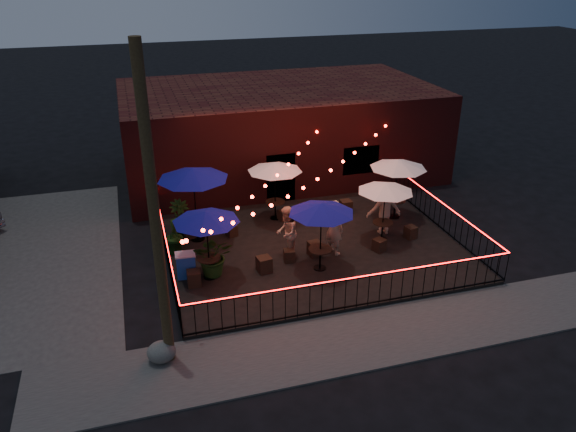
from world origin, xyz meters
The scene contains 35 objects.
ground centered at (0.00, 0.00, 0.00)m, with size 110.00×110.00×0.00m, color black.
patio centered at (0.00, 2.00, 0.07)m, with size 10.00×8.00×0.15m, color black.
sidewalk centered at (0.00, -3.25, 0.03)m, with size 18.00×2.50×0.05m, color #3E3C39.
brick_building centered at (1.00, 9.99, 2.00)m, with size 14.00×8.00×4.00m.
utility_pole centered at (-5.40, -2.60, 4.00)m, with size 0.26×0.26×8.00m, color #332515.
fence_front centered at (0.00, -2.00, 0.66)m, with size 10.00×0.04×1.04m.
fence_left centered at (-5.00, 2.00, 0.66)m, with size 0.04×8.00×1.04m.
fence_right centered at (5.00, 2.00, 0.66)m, with size 0.04×8.00×1.04m.
festoon_lights centered at (-1.01, 1.70, 2.52)m, with size 10.02×8.72×1.32m.
cafe_table_0 centered at (-3.80, 0.88, 2.24)m, with size 2.63×2.63×2.29m.
cafe_table_1 centered at (-3.80, 3.59, 2.64)m, with size 2.72×2.72×2.72m.
cafe_table_2 centered at (-0.27, 0.41, 2.27)m, with size 2.11×2.11×2.33m.
cafe_table_3 centered at (-0.66, 4.50, 2.24)m, with size 2.74×2.74×2.28m.
cafe_table_4 centered at (2.55, 1.73, 2.13)m, with size 2.00×2.00×2.16m.
cafe_table_5 centered at (3.80, 3.30, 2.31)m, with size 2.42×2.42×2.37m.
bistro_chair_0 centered at (-4.34, 0.56, 0.39)m, with size 0.41×0.41×0.49m, color black.
bistro_chair_1 centered at (-2.06, 0.74, 0.40)m, with size 0.43×0.43×0.51m, color black.
bistro_chair_2 centered at (-4.03, 3.80, 0.41)m, with size 0.44×0.44×0.52m, color black.
bistro_chair_3 centered at (-2.57, 3.53, 0.36)m, with size 0.35×0.35×0.41m, color black.
bistro_chair_4 centered at (-1.10, 1.15, 0.36)m, with size 0.35×0.35×0.42m, color black.
bistro_chair_5 centered at (-0.15, 1.30, 0.40)m, with size 0.42×0.42×0.49m, color black.
bistro_chair_6 centered at (-0.41, 4.29, 0.35)m, with size 0.34×0.34×0.40m, color black.
bistro_chair_7 centered at (0.92, 3.76, 0.39)m, with size 0.41×0.41×0.48m, color black.
bistro_chair_8 centered at (2.08, 0.96, 0.37)m, with size 0.37×0.37×0.44m, color black.
bistro_chair_9 centered at (3.59, 1.54, 0.37)m, with size 0.37×0.37×0.44m, color black.
bistro_chair_10 centered at (2.17, 4.26, 0.40)m, with size 0.42×0.42×0.50m, color black.
bistro_chair_11 centered at (3.86, 4.20, 0.39)m, with size 0.41×0.41×0.49m, color black.
patron_a centered at (0.53, 1.28, 1.13)m, with size 0.71×0.47×1.96m, color #D3A78D.
patron_b centered at (-1.09, 1.46, 1.06)m, with size 0.89×0.69×1.82m, color tan.
patron_c centered at (2.81, 2.21, 1.13)m, with size 1.27×0.73×1.97m, color tan.
potted_shrub_a centered at (-3.63, 1.01, 0.83)m, with size 1.23×1.06×1.37m, color #103D12.
potted_shrub_b centered at (-4.60, 2.80, 0.82)m, with size 0.74×0.60×1.34m, color #19390D.
potted_shrub_c centered at (-4.33, 4.18, 0.80)m, with size 0.73×0.73×1.30m, color #12370B.
cooler centered at (-4.50, 1.13, 0.57)m, with size 0.65×0.49×0.83m.
boulder centered at (-5.61, -2.65, 0.32)m, with size 0.81×0.69×0.63m, color #4C4B46.
Camera 1 is at (-5.76, -14.48, 9.49)m, focal length 35.00 mm.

